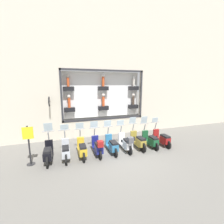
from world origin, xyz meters
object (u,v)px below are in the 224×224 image
object	(u,v)px
scooter_red_0	(162,138)
scooter_teal_4	(112,145)
scooter_white_3	(126,143)
scooter_black_8	(48,153)
scooter_green_1	(151,140)
scooter_silver_7	(66,151)
scooter_olive_2	(138,141)
shop_sign_post	(29,144)
scooter_yellow_6	(82,149)
scooter_navy_5	(98,147)

from	to	relation	value
scooter_red_0	scooter_teal_4	xyz separation A→B (m)	(0.00, 3.19, 0.00)
scooter_red_0	scooter_white_3	world-z (taller)	scooter_white_3
scooter_white_3	scooter_teal_4	world-z (taller)	scooter_teal_4
scooter_red_0	scooter_black_8	size ratio (longest dim) A/B	0.99
scooter_green_1	scooter_silver_7	world-z (taller)	scooter_green_1
scooter_teal_4	scooter_black_8	xyz separation A→B (m)	(0.01, 3.19, 0.02)
scooter_olive_2	scooter_white_3	xyz separation A→B (m)	(-0.07, 0.80, 0.02)
scooter_green_1	shop_sign_post	distance (m)	6.36
scooter_yellow_6	scooter_silver_7	distance (m)	0.80
scooter_yellow_6	scooter_silver_7	bearing A→B (deg)	89.84
scooter_olive_2	scooter_navy_5	world-z (taller)	scooter_olive_2
scooter_red_0	scooter_white_3	distance (m)	2.39
scooter_white_3	scooter_red_0	bearing A→B (deg)	-88.55
scooter_green_1	scooter_yellow_6	size ratio (longest dim) A/B	1.00
scooter_yellow_6	scooter_black_8	world-z (taller)	scooter_black_8
scooter_white_3	scooter_yellow_6	xyz separation A→B (m)	(0.06, 2.39, -0.04)
scooter_olive_2	scooter_silver_7	bearing A→B (deg)	90.09
scooter_green_1	scooter_yellow_6	world-z (taller)	scooter_green_1
scooter_olive_2	scooter_silver_7	xyz separation A→B (m)	(-0.01, 3.98, -0.02)
scooter_red_0	scooter_green_1	distance (m)	0.80
scooter_green_1	scooter_olive_2	bearing A→B (deg)	89.46
scooter_teal_4	shop_sign_post	distance (m)	3.99
scooter_silver_7	shop_sign_post	xyz separation A→B (m)	(-0.03, 1.56, 0.57)
scooter_olive_2	shop_sign_post	world-z (taller)	shop_sign_post
scooter_black_8	scooter_green_1	bearing A→B (deg)	-90.07
scooter_olive_2	scooter_navy_5	bearing A→B (deg)	91.72
scooter_red_0	scooter_silver_7	world-z (taller)	scooter_silver_7
scooter_black_8	shop_sign_post	xyz separation A→B (m)	(-0.04, 0.76, 0.56)
scooter_white_3	scooter_silver_7	bearing A→B (deg)	88.83
scooter_navy_5	scooter_teal_4	bearing A→B (deg)	-85.46
scooter_white_3	scooter_navy_5	size ratio (longest dim) A/B	1.00
scooter_navy_5	scooter_green_1	bearing A→B (deg)	-88.84
scooter_red_0	scooter_black_8	xyz separation A→B (m)	(0.01, 6.38, 0.02)
scooter_silver_7	scooter_olive_2	bearing A→B (deg)	-89.91
scooter_green_1	scooter_silver_7	size ratio (longest dim) A/B	0.99
scooter_white_3	scooter_black_8	xyz separation A→B (m)	(0.07, 3.98, -0.02)
scooter_olive_2	shop_sign_post	distance (m)	5.57
scooter_white_3	scooter_yellow_6	world-z (taller)	scooter_yellow_6
scooter_red_0	shop_sign_post	xyz separation A→B (m)	(-0.03, 7.13, 0.58)
scooter_green_1	scooter_teal_4	bearing A→B (deg)	90.03
scooter_navy_5	scooter_yellow_6	xyz separation A→B (m)	(0.06, 0.80, -0.04)
scooter_olive_2	scooter_white_3	distance (m)	0.80
scooter_navy_5	scooter_black_8	size ratio (longest dim) A/B	0.99
scooter_red_0	scooter_yellow_6	size ratio (longest dim) A/B	1.00
scooter_navy_5	scooter_white_3	bearing A→B (deg)	-89.97
scooter_yellow_6	shop_sign_post	distance (m)	2.42
scooter_navy_5	scooter_yellow_6	size ratio (longest dim) A/B	1.00
scooter_green_1	scooter_black_8	bearing A→B (deg)	89.93
scooter_navy_5	scooter_black_8	bearing A→B (deg)	88.30
scooter_red_0	scooter_yellow_6	xyz separation A→B (m)	(0.00, 4.78, 0.01)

